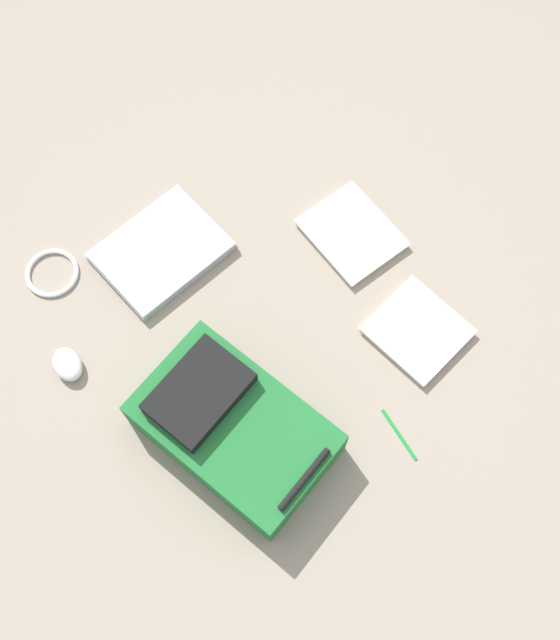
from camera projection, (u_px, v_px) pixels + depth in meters
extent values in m
plane|color=gray|center=(273.00, 337.00, 1.97)|extent=(3.40, 3.40, 0.00)
cube|color=#1E662D|center=(235.00, 428.00, 1.82)|extent=(0.41, 0.52, 0.12)
cube|color=black|center=(199.00, 392.00, 1.77)|extent=(0.27, 0.22, 0.04)
cylinder|color=black|center=(304.00, 479.00, 1.71)|extent=(0.17, 0.07, 0.02)
cube|color=#929296|center=(162.00, 252.00, 2.05)|extent=(0.35, 0.30, 0.02)
cube|color=#B7B7BC|center=(161.00, 249.00, 2.04)|extent=(0.35, 0.29, 0.01)
cube|color=silver|center=(417.00, 331.00, 1.97)|extent=(0.24, 0.25, 0.02)
cube|color=silver|center=(418.00, 329.00, 1.96)|extent=(0.25, 0.26, 0.00)
cube|color=silver|center=(352.00, 234.00, 2.07)|extent=(0.21, 0.25, 0.02)
cube|color=silver|center=(352.00, 232.00, 2.06)|extent=(0.22, 0.26, 0.00)
ellipsoid|color=silver|center=(67.00, 364.00, 1.92)|extent=(0.07, 0.10, 0.04)
torus|color=silver|center=(52.00, 273.00, 2.03)|extent=(0.14, 0.14, 0.01)
cylinder|color=#198C33|center=(399.00, 434.00, 1.87)|extent=(0.01, 0.14, 0.01)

